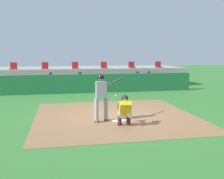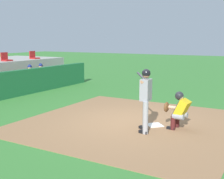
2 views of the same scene
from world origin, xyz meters
name	(u,v)px [view 1 (image 1 of 2)]	position (x,y,z in m)	size (l,w,h in m)	color
ground_plane	(115,116)	(0.00, 0.00, 0.00)	(80.00, 80.00, 0.00)	#387A33
dirt_infield	(115,116)	(0.00, 0.00, 0.01)	(6.40, 6.40, 0.01)	#936B47
home_plate	(120,120)	(0.00, -0.80, 0.02)	(0.44, 0.44, 0.02)	white
batter_at_plate	(102,94)	(-0.67, -0.77, 1.04)	(1.24, 0.89, 1.80)	#99999E
catcher_crouched	(124,109)	(0.01, -1.52, 0.61)	(0.50, 1.45, 1.13)	gray
dugout_wall	(95,83)	(0.00, 6.50, 0.60)	(13.00, 0.30, 1.20)	#1E6638
dugout_bench	(93,87)	(0.00, 7.50, 0.23)	(11.80, 0.44, 0.45)	olive
dugout_player_0	(51,82)	(-2.81, 7.34, 0.67)	(0.49, 0.70, 1.30)	#939399
dugout_player_1	(80,81)	(-0.89, 7.34, 0.67)	(0.49, 0.70, 1.30)	#939399
dugout_player_2	(138,80)	(3.13, 7.34, 0.67)	(0.49, 0.70, 1.30)	#939399
dugout_player_3	(149,80)	(3.96, 7.34, 0.67)	(0.49, 0.70, 1.30)	#939399
stands_platform	(88,76)	(0.00, 10.90, 0.70)	(15.00, 4.40, 1.40)	#9E9E99
stadium_seat_0	(13,67)	(-5.42, 9.38, 1.53)	(0.46, 0.46, 0.48)	#A51E1E
stadium_seat_1	(45,67)	(-3.25, 9.38, 1.53)	(0.46, 0.46, 0.48)	#A51E1E
stadium_seat_2	(75,67)	(-1.08, 9.38, 1.53)	(0.46, 0.46, 0.48)	#A51E1E
stadium_seat_3	(104,66)	(1.08, 9.38, 1.53)	(0.46, 0.46, 0.48)	#A51E1E
stadium_seat_4	(132,66)	(3.25, 9.38, 1.53)	(0.46, 0.46, 0.48)	#A51E1E
stadium_seat_5	(158,66)	(5.42, 9.38, 1.53)	(0.46, 0.46, 0.48)	#A51E1E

